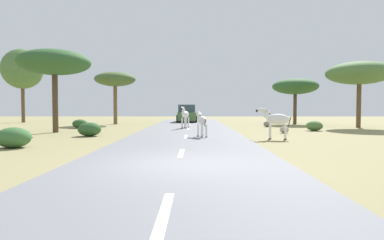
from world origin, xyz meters
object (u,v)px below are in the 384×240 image
at_px(car_0, 186,114).
at_px(tree_4, 22,69).
at_px(tree_1, 55,63).
at_px(tree_2, 115,80).
at_px(zebra_0, 185,115).
at_px(tree_0, 359,73).
at_px(tree_3, 295,87).
at_px(bush_3, 80,124).
at_px(bush_4, 90,129).
at_px(bush_2, 314,126).
at_px(zebra_1, 202,121).
at_px(rock_0, 267,124).
at_px(rock_1, 284,130).
at_px(bush_0, 13,138).
at_px(zebra_2, 276,120).

distance_m(car_0, tree_4, 17.02).
relative_size(tree_1, tree_2, 1.07).
xyz_separation_m(zebra_0, car_0, (-0.15, 9.66, -0.15)).
relative_size(tree_0, tree_3, 1.19).
relative_size(bush_3, bush_4, 0.88).
xyz_separation_m(tree_1, tree_3, (17.79, 10.20, -0.82)).
relative_size(tree_2, tree_3, 1.13).
bearing_deg(bush_2, bush_4, -163.28).
relative_size(zebra_1, tree_0, 0.28).
relative_size(bush_4, rock_0, 2.13).
height_order(bush_3, bush_4, bush_4).
bearing_deg(zebra_1, rock_1, 14.17).
height_order(zebra_0, rock_0, zebra_0).
relative_size(tree_0, tree_2, 1.06).
height_order(bush_4, rock_0, bush_4).
distance_m(tree_4, bush_0, 23.31).
height_order(bush_0, rock_1, bush_0).
bearing_deg(zebra_0, rock_0, -146.53).
distance_m(zebra_0, rock_1, 7.21).
bearing_deg(tree_4, zebra_2, -38.66).
bearing_deg(car_0, bush_4, -109.78).
distance_m(zebra_0, bush_3, 7.77).
distance_m(bush_2, rock_0, 4.70).
relative_size(car_0, rock_0, 7.65).
height_order(tree_1, rock_0, tree_1).
height_order(tree_0, rock_1, tree_0).
height_order(zebra_1, bush_3, zebra_1).
relative_size(zebra_1, rock_0, 2.43).
distance_m(zebra_2, bush_3, 14.75).
bearing_deg(zebra_0, car_0, -75.12).
distance_m(bush_4, rock_0, 14.00).
xyz_separation_m(tree_4, rock_0, (22.95, -7.11, -5.11)).
xyz_separation_m(tree_0, bush_2, (-4.58, -3.40, -3.77)).
height_order(tree_0, tree_3, tree_0).
bearing_deg(bush_3, tree_0, 2.72).
xyz_separation_m(zebra_1, zebra_2, (3.57, -0.75, 0.09)).
bearing_deg(tree_1, tree_0, 13.13).
xyz_separation_m(zebra_0, tree_2, (-6.48, 6.12, 3.02)).
bearing_deg(car_0, tree_4, 178.28).
bearing_deg(zebra_1, zebra_0, 82.22).
xyz_separation_m(tree_2, tree_3, (16.41, 0.67, -0.59)).
height_order(zebra_0, bush_0, zebra_0).
bearing_deg(tree_0, tree_3, 120.96).
height_order(zebra_2, tree_1, tree_1).
relative_size(zebra_1, zebra_2, 0.85).
bearing_deg(zebra_0, bush_0, 74.25).
xyz_separation_m(bush_0, rock_0, (12.65, 13.21, -0.17)).
bearing_deg(rock_1, zebra_0, 147.56).
xyz_separation_m(car_0, tree_3, (10.08, -2.87, 2.58)).
bearing_deg(bush_4, bush_2, 16.72).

